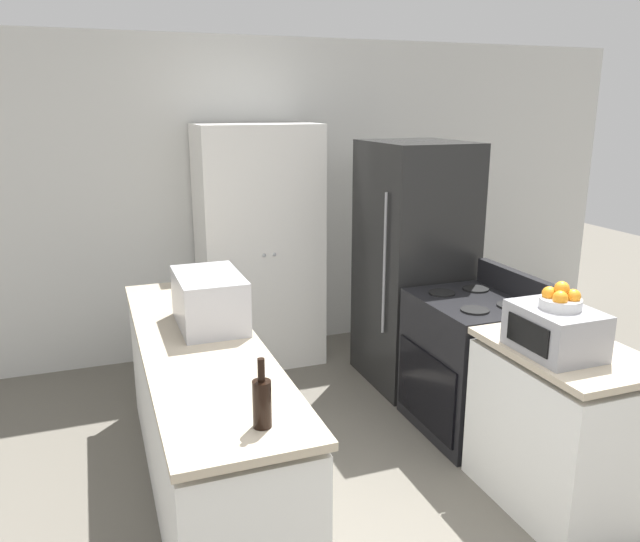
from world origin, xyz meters
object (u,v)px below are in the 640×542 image
Objects in this scene: microwave at (210,300)px; stove at (471,364)px; pantry_cabinet at (259,247)px; refrigerator at (413,265)px; toaster_oven at (555,330)px; wine_bottle at (262,402)px; fruit_bowl at (561,299)px.

stove is at bearing -4.17° from microwave.
pantry_cabinet reaches higher than refrigerator.
toaster_oven is at bearing -71.15° from pantry_cabinet.
stove is at bearing -58.68° from pantry_cabinet.
fruit_bowl reaches higher than wine_bottle.
pantry_cabinet is 9.64× the size of fruit_bowl.
pantry_cabinet is 1.62m from microwave.
stove is 1.03m from toaster_oven.
fruit_bowl reaches higher than microwave.
pantry_cabinet is 1.94m from stove.
stove is 0.94m from refrigerator.
refrigerator is at bearing 85.23° from toaster_oven.
toaster_oven is (1.54, 0.21, 0.01)m from wine_bottle.
wine_bottle is 1.55m from toaster_oven.
pantry_cabinet is 1.25m from refrigerator.
pantry_cabinet is at bearing 65.52° from microwave.
wine_bottle is at bearing -104.70° from pantry_cabinet.
microwave is at bearing 146.96° from toaster_oven.
toaster_oven is at bearing -98.67° from stove.
refrigerator is (0.98, -0.77, -0.06)m from pantry_cabinet.
microwave is 1.80m from toaster_oven.
fruit_bowl reaches higher than stove.
stove is 2.06m from wine_bottle.
refrigerator reaches higher than stove.
pantry_cabinet is at bearing 75.30° from wine_bottle.
wine_bottle is (-1.68, -1.90, 0.08)m from refrigerator.
microwave is (-1.64, 0.12, 0.58)m from stove.
pantry_cabinet is at bearing 141.87° from refrigerator.
pantry_cabinet is 1.84× the size of stove.
wine_bottle is (-0.03, -1.19, -0.04)m from microwave.
stove is 2.46× the size of toaster_oven.
microwave is at bearing 175.83° from stove.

